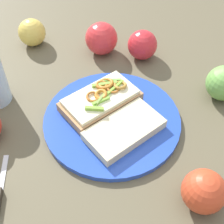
{
  "coord_description": "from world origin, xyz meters",
  "views": [
    {
      "loc": [
        0.24,
        0.37,
        0.53
      ],
      "look_at": [
        0.0,
        0.0,
        0.03
      ],
      "focal_mm": 51.18,
      "sensor_mm": 36.0,
      "label": 1
    }
  ],
  "objects_px": {
    "plate": "(112,120)",
    "apple_3": "(101,38)",
    "sandwich": "(99,100)",
    "apple_2": "(142,45)",
    "apple_0": "(204,191)",
    "apple_4": "(224,83)",
    "bread_slice_side": "(126,129)",
    "apple_5": "(32,32)"
  },
  "relations": [
    {
      "from": "plate",
      "to": "apple_3",
      "type": "xyz_separation_m",
      "value": [
        -0.11,
        -0.22,
        0.04
      ]
    },
    {
      "from": "plate",
      "to": "apple_3",
      "type": "bearing_deg",
      "value": -116.09
    },
    {
      "from": "sandwich",
      "to": "apple_2",
      "type": "xyz_separation_m",
      "value": [
        -0.19,
        -0.1,
        0.01
      ]
    },
    {
      "from": "sandwich",
      "to": "apple_3",
      "type": "xyz_separation_m",
      "value": [
        -0.11,
        -0.17,
        0.01
      ]
    },
    {
      "from": "apple_0",
      "to": "apple_2",
      "type": "relative_size",
      "value": 1.02
    },
    {
      "from": "plate",
      "to": "apple_4",
      "type": "height_order",
      "value": "apple_4"
    },
    {
      "from": "bread_slice_side",
      "to": "apple_3",
      "type": "bearing_deg",
      "value": 62.42
    },
    {
      "from": "bread_slice_side",
      "to": "apple_2",
      "type": "height_order",
      "value": "apple_2"
    },
    {
      "from": "apple_2",
      "to": "apple_5",
      "type": "distance_m",
      "value": 0.29
    },
    {
      "from": "sandwich",
      "to": "bread_slice_side",
      "type": "distance_m",
      "value": 0.09
    },
    {
      "from": "sandwich",
      "to": "apple_0",
      "type": "relative_size",
      "value": 2.3
    },
    {
      "from": "plate",
      "to": "apple_5",
      "type": "bearing_deg",
      "value": -85.29
    },
    {
      "from": "apple_3",
      "to": "apple_4",
      "type": "bearing_deg",
      "value": 116.68
    },
    {
      "from": "bread_slice_side",
      "to": "apple_5",
      "type": "height_order",
      "value": "apple_5"
    },
    {
      "from": "plate",
      "to": "bread_slice_side",
      "type": "distance_m",
      "value": 0.05
    },
    {
      "from": "apple_3",
      "to": "apple_5",
      "type": "height_order",
      "value": "apple_3"
    },
    {
      "from": "plate",
      "to": "apple_0",
      "type": "distance_m",
      "value": 0.24
    },
    {
      "from": "apple_3",
      "to": "plate",
      "type": "bearing_deg",
      "value": 63.91
    },
    {
      "from": "plate",
      "to": "sandwich",
      "type": "height_order",
      "value": "sandwich"
    },
    {
      "from": "apple_0",
      "to": "apple_2",
      "type": "height_order",
      "value": "apple_0"
    },
    {
      "from": "apple_5",
      "to": "plate",
      "type": "bearing_deg",
      "value": 94.71
    },
    {
      "from": "apple_3",
      "to": "apple_5",
      "type": "bearing_deg",
      "value": -43.25
    },
    {
      "from": "apple_2",
      "to": "apple_4",
      "type": "xyz_separation_m",
      "value": [
        -0.07,
        0.21,
        0.0
      ]
    },
    {
      "from": "apple_2",
      "to": "apple_3",
      "type": "height_order",
      "value": "apple_3"
    },
    {
      "from": "sandwich",
      "to": "apple_3",
      "type": "relative_size",
      "value": 2.11
    },
    {
      "from": "bread_slice_side",
      "to": "plate",
      "type": "bearing_deg",
      "value": 89.56
    },
    {
      "from": "apple_2",
      "to": "apple_3",
      "type": "xyz_separation_m",
      "value": [
        0.08,
        -0.07,
        0.0
      ]
    },
    {
      "from": "plate",
      "to": "sandwich",
      "type": "xyz_separation_m",
      "value": [
        0.0,
        -0.05,
        0.02
      ]
    },
    {
      "from": "plate",
      "to": "sandwich",
      "type": "bearing_deg",
      "value": -86.71
    },
    {
      "from": "apple_2",
      "to": "apple_4",
      "type": "distance_m",
      "value": 0.22
    },
    {
      "from": "sandwich",
      "to": "apple_4",
      "type": "distance_m",
      "value": 0.28
    },
    {
      "from": "sandwich",
      "to": "apple_2",
      "type": "bearing_deg",
      "value": 22.19
    },
    {
      "from": "plate",
      "to": "apple_0",
      "type": "relative_size",
      "value": 3.81
    },
    {
      "from": "plate",
      "to": "bread_slice_side",
      "type": "height_order",
      "value": "bread_slice_side"
    },
    {
      "from": "sandwich",
      "to": "apple_3",
      "type": "distance_m",
      "value": 0.21
    },
    {
      "from": "sandwich",
      "to": "apple_4",
      "type": "height_order",
      "value": "apple_4"
    },
    {
      "from": "apple_3",
      "to": "apple_5",
      "type": "xyz_separation_m",
      "value": [
        0.14,
        -0.13,
        -0.01
      ]
    },
    {
      "from": "bread_slice_side",
      "to": "apple_4",
      "type": "relative_size",
      "value": 1.97
    },
    {
      "from": "plate",
      "to": "bread_slice_side",
      "type": "relative_size",
      "value": 1.87
    },
    {
      "from": "apple_0",
      "to": "apple_3",
      "type": "xyz_separation_m",
      "value": [
        -0.08,
        -0.46,
        0.0
      ]
    },
    {
      "from": "bread_slice_side",
      "to": "sandwich",
      "type": "bearing_deg",
      "value": 88.2
    },
    {
      "from": "bread_slice_side",
      "to": "apple_2",
      "type": "distance_m",
      "value": 0.26
    }
  ]
}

